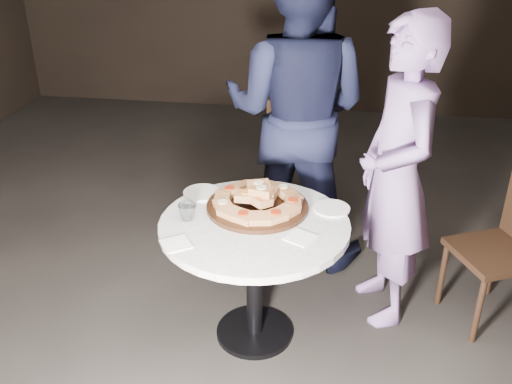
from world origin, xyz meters
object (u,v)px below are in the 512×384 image
Objects in this scene: water_glass at (187,212)px; diner_teal at (396,177)px; focaccia_pile at (258,199)px; diner_navy at (296,112)px; chair_right at (510,240)px; table at (254,244)px; chair_far at (299,147)px; serving_board at (257,207)px.

diner_teal reaches higher than water_glass.
diner_teal reaches higher than focaccia_pile.
diner_navy is at bearing -151.10° from diner_teal.
focaccia_pile is 0.28× the size of diner_teal.
chair_right is 0.50× the size of diner_teal.
water_glass is at bearing -175.54° from table.
diner_teal is (0.56, -1.05, 0.31)m from chair_far.
serving_board is 1.30m from chair_right.
water_glass is at bearing -86.73° from diner_teal.
table is at bearing 93.38° from diner_navy.
table is at bearing -98.72° from chair_right.
water_glass reaches higher than serving_board.
water_glass reaches higher than table.
serving_board is 0.62× the size of chair_right.
diner_navy is (0.42, 0.88, 0.21)m from water_glass.
diner_teal is (-0.60, -0.03, 0.33)m from chair_right.
serving_board is 0.59× the size of chair_far.
focaccia_pile is 0.56× the size of chair_right.
serving_board is 0.34m from water_glass.
focaccia_pile is at bearing 91.80° from diner_navy.
diner_teal is at bearing 128.29° from chair_far.
diner_navy is (0.02, -0.52, 0.43)m from chair_far.
diner_teal reaches higher than serving_board.
diner_navy reaches higher than diner_teal.
table is 0.94m from diner_navy.
water_glass is 0.05× the size of diner_navy.
water_glass is 1.00m from diner_navy.
diner_navy is at bearing 102.14° from chair_far.
table is 0.63× the size of diner_navy.
serving_board is 0.31× the size of diner_teal.
chair_right is (1.26, 0.23, -0.26)m from focaccia_pile.
focaccia_pile reaches higher than serving_board.
water_glass is at bearing 75.08° from diner_navy.
chair_far is at bearing 85.44° from serving_board.
chair_right is (1.26, 0.23, -0.22)m from serving_board.
table is 0.19m from serving_board.
chair_right is (1.25, 0.36, -0.08)m from table.
focaccia_pile is 5.33× the size of water_glass.
chair_far is 0.46× the size of diner_navy.
focaccia_pile is at bearing 91.67° from table.
diner_teal is (0.65, 0.20, 0.11)m from serving_board.
serving_board is at bearing -89.97° from diner_teal.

